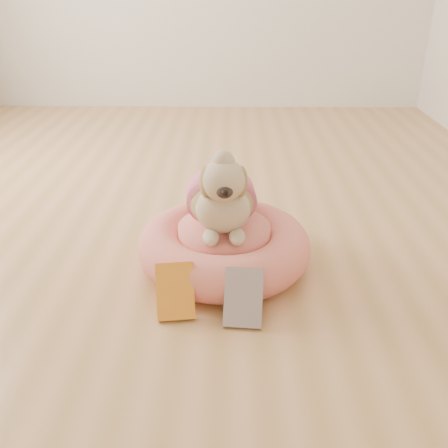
{
  "coord_description": "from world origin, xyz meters",
  "views": [
    {
      "loc": [
        0.31,
        -2.31,
        1.08
      ],
      "look_at": [
        0.29,
        -0.58,
        0.21
      ],
      "focal_mm": 40.0,
      "sensor_mm": 36.0,
      "label": 1
    }
  ],
  "objects_px": {
    "pet_bed": "(224,246)",
    "book_white": "(243,297)",
    "book_yellow": "(175,291)",
    "dog": "(222,182)"
  },
  "relations": [
    {
      "from": "pet_bed",
      "to": "book_white",
      "type": "relative_size",
      "value": 3.45
    },
    {
      "from": "pet_bed",
      "to": "book_yellow",
      "type": "relative_size",
      "value": 3.53
    },
    {
      "from": "book_yellow",
      "to": "book_white",
      "type": "xyz_separation_m",
      "value": [
        0.24,
        -0.03,
        -0.0
      ]
    },
    {
      "from": "pet_bed",
      "to": "book_yellow",
      "type": "distance_m",
      "value": 0.37
    },
    {
      "from": "book_white",
      "to": "dog",
      "type": "bearing_deg",
      "value": 106.8
    },
    {
      "from": "book_white",
      "to": "pet_bed",
      "type": "bearing_deg",
      "value": 105.79
    },
    {
      "from": "dog",
      "to": "pet_bed",
      "type": "bearing_deg",
      "value": -60.25
    },
    {
      "from": "dog",
      "to": "book_yellow",
      "type": "height_order",
      "value": "dog"
    },
    {
      "from": "pet_bed",
      "to": "book_white",
      "type": "height_order",
      "value": "pet_bed"
    },
    {
      "from": "pet_bed",
      "to": "dog",
      "type": "distance_m",
      "value": 0.27
    }
  ]
}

